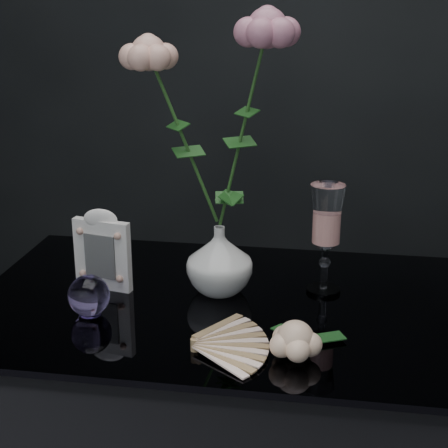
% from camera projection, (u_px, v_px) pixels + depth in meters
% --- Properties ---
extents(vase, '(0.15, 0.15, 0.13)m').
position_uv_depth(vase, '(219.00, 260.00, 1.28)').
color(vase, white).
rests_on(vase, table).
extents(wine_glass, '(0.07, 0.07, 0.21)m').
position_uv_depth(wine_glass, '(326.00, 239.00, 1.27)').
color(wine_glass, white).
rests_on(wine_glass, table).
extents(picture_frame, '(0.13, 0.11, 0.16)m').
position_uv_depth(picture_frame, '(102.00, 249.00, 1.29)').
color(picture_frame, white).
rests_on(picture_frame, table).
extents(paperweight, '(0.09, 0.09, 0.07)m').
position_uv_depth(paperweight, '(89.00, 295.00, 1.19)').
color(paperweight, '#A087DC').
rests_on(paperweight, table).
extents(paper_fan, '(0.27, 0.23, 0.02)m').
position_uv_depth(paper_fan, '(195.00, 344.00, 1.08)').
color(paper_fan, beige).
rests_on(paper_fan, table).
extents(loose_rose, '(0.15, 0.19, 0.06)m').
position_uv_depth(loose_rose, '(295.00, 340.00, 1.05)').
color(loose_rose, '#FFC8A4').
rests_on(loose_rose, table).
extents(roses, '(0.29, 0.12, 0.44)m').
position_uv_depth(roses, '(214.00, 113.00, 1.19)').
color(roses, '#FFB29C').
rests_on(roses, vase).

